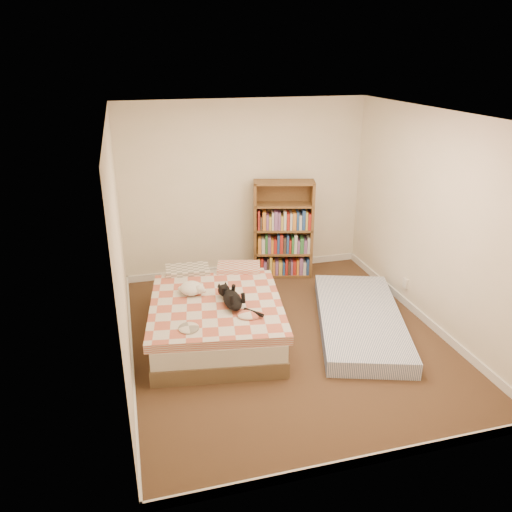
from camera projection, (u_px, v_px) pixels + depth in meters
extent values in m
cube|color=#4C3320|center=(287.00, 338.00, 5.77)|extent=(3.50, 4.00, 0.01)
cube|color=white|center=(293.00, 115.00, 4.82)|extent=(3.50, 4.00, 0.01)
cube|color=#ECE4C6|center=(245.00, 190.00, 7.08)|extent=(3.50, 0.01, 2.50)
cube|color=#ECE4C6|center=(379.00, 330.00, 3.50)|extent=(3.50, 0.01, 2.50)
cube|color=#ECE4C6|center=(120.00, 252.00, 4.88)|extent=(0.01, 4.00, 2.50)
cube|color=#ECE4C6|center=(434.00, 223.00, 5.71)|extent=(0.01, 4.00, 2.50)
cube|color=white|center=(246.00, 267.00, 7.53)|extent=(3.50, 0.02, 0.10)
cube|color=white|center=(364.00, 460.00, 3.97)|extent=(3.50, 0.02, 0.10)
cube|color=white|center=(132.00, 356.00, 5.34)|extent=(0.02, 4.00, 0.10)
cube|color=white|center=(421.00, 315.00, 6.16)|extent=(0.02, 4.00, 0.10)
cube|color=white|center=(405.00, 283.00, 6.42)|extent=(0.03, 0.09, 0.13)
cube|color=brown|center=(217.00, 326.00, 5.84)|extent=(1.66, 2.16, 0.18)
cube|color=silver|center=(216.00, 312.00, 5.77)|extent=(1.62, 2.12, 0.20)
cube|color=#C45F49|center=(216.00, 300.00, 5.71)|extent=(1.68, 1.82, 0.10)
cube|color=gray|center=(179.00, 275.00, 6.29)|extent=(0.59, 0.42, 0.15)
cube|color=#C45F49|center=(230.00, 270.00, 6.45)|extent=(0.59, 0.42, 0.15)
cube|color=brown|center=(256.00, 232.00, 7.05)|extent=(0.11, 0.28, 1.41)
cube|color=brown|center=(310.00, 227.00, 7.24)|extent=(0.11, 0.28, 1.41)
cube|color=brown|center=(280.00, 227.00, 7.26)|extent=(0.83, 0.23, 1.41)
cube|color=brown|center=(282.00, 273.00, 7.40)|extent=(0.89, 0.48, 0.03)
cube|color=brown|center=(283.00, 229.00, 7.14)|extent=(0.89, 0.48, 0.03)
cube|color=brown|center=(284.00, 183.00, 6.88)|extent=(0.89, 0.48, 0.03)
cube|color=#6577A8|center=(360.00, 319.00, 5.97)|extent=(1.55, 2.29, 0.19)
ellipsoid|color=black|center=(232.00, 300.00, 5.46)|extent=(0.28, 0.47, 0.15)
sphere|color=black|center=(228.00, 290.00, 5.67)|extent=(0.16, 0.16, 0.14)
cone|color=black|center=(224.00, 284.00, 5.67)|extent=(0.05, 0.05, 0.05)
cone|color=black|center=(230.00, 283.00, 5.69)|extent=(0.05, 0.05, 0.05)
cylinder|color=black|center=(249.00, 314.00, 5.23)|extent=(0.09, 0.25, 0.05)
ellipsoid|color=white|center=(191.00, 288.00, 5.74)|extent=(0.27, 0.30, 0.14)
sphere|color=white|center=(199.00, 289.00, 5.67)|extent=(0.12, 0.12, 0.11)
sphere|color=white|center=(203.00, 291.00, 5.65)|extent=(0.05, 0.05, 0.05)
sphere|color=white|center=(181.00, 289.00, 5.76)|extent=(0.07, 0.07, 0.06)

